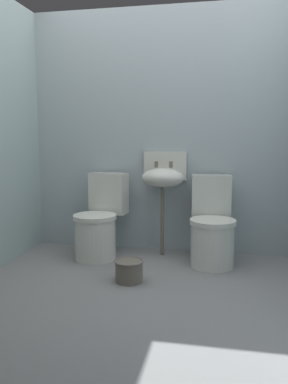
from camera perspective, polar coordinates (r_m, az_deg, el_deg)
name	(u,v)px	position (r m, az deg, el deg)	size (l,w,h in m)	color
ground_plane	(137,295)	(3.02, -1.06, -14.77)	(2.97, 2.61, 0.08)	gray
wall_back	(161,132)	(3.92, 2.56, 8.71)	(2.97, 0.10, 2.36)	#A0AFB5
toilet_left	(99,223)	(3.74, -6.50, -4.53)	(0.47, 0.64, 0.78)	silver
toilet_right	(212,228)	(3.57, 9.85, -5.21)	(0.44, 0.62, 0.78)	silver
sink	(163,177)	(3.72, 2.79, 2.21)	(0.42, 0.35, 0.99)	#666053
bucket	(129,270)	(3.14, -2.19, -11.30)	(0.23, 0.23, 0.17)	#666053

